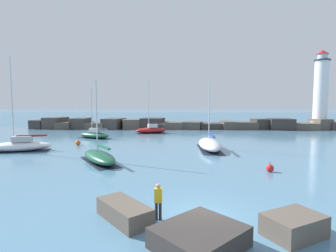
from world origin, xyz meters
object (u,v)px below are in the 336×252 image
Objects in this scene: sailboat_moored_0 at (94,135)px; sailboat_moored_1 at (209,144)px; person_on_rocks at (158,200)px; mooring_buoy_orange_near at (78,143)px; lighthouse at (321,94)px; mooring_buoy_far_side at (270,168)px; sailboat_moored_3 at (151,130)px; sailboat_moored_2 at (99,157)px; sailboat_moored_4 at (20,145)px.

sailboat_moored_0 is 19.74m from sailboat_moored_1.
mooring_buoy_orange_near is at bearing 119.39° from person_on_rocks.
lighthouse reaches higher than mooring_buoy_far_side.
lighthouse reaches higher than sailboat_moored_1.
sailboat_moored_0 is at bearing -137.23° from sailboat_moored_3.
sailboat_moored_3 is at bearing 60.99° from mooring_buoy_orange_near.
sailboat_moored_2 is 24.93m from sailboat_moored_3.
sailboat_moored_0 is 28.89m from mooring_buoy_far_side.
sailboat_moored_2 is (6.04, -17.14, -0.06)m from sailboat_moored_0.
sailboat_moored_3 is at bearing 96.52° from person_on_rocks.
sailboat_moored_1 is 4.98× the size of person_on_rocks.
lighthouse reaches higher than sailboat_moored_0.
person_on_rocks is (-31.62, -46.37, -6.57)m from lighthouse.
lighthouse reaches higher than sailboat_moored_3.
sailboat_moored_1 is 10.93m from mooring_buoy_far_side.
lighthouse is 44.62m from mooring_buoy_far_side.
sailboat_moored_0 is at bearing 109.42° from sailboat_moored_2.
sailboat_moored_2 reaches higher than mooring_buoy_orange_near.
lighthouse is 21.09× the size of mooring_buoy_far_side.
sailboat_moored_3 is 16.91m from mooring_buoy_orange_near.
sailboat_moored_3 is 30.44m from mooring_buoy_far_side.
sailboat_moored_1 is (-26.98, -27.01, -6.91)m from lighthouse.
sailboat_moored_4 is (-22.03, -2.05, 0.04)m from sailboat_moored_1.
sailboat_moored_2 is at bearing -59.40° from mooring_buoy_orange_near.
sailboat_moored_4 reaches higher than sailboat_moored_2.
person_on_rocks reaches higher than mooring_buoy_orange_near.
sailboat_moored_0 is 0.79× the size of sailboat_moored_3.
lighthouse is at bearing 30.67° from sailboat_moored_4.
lighthouse is 38.79m from sailboat_moored_1.
sailboat_moored_3 reaches higher than sailboat_moored_2.
sailboat_moored_0 is at bearing 150.33° from sailboat_moored_1.
sailboat_moored_4 is 6.87m from mooring_buoy_orange_near.
mooring_buoy_far_side is (20.66, -12.98, -0.02)m from mooring_buoy_orange_near.
mooring_buoy_orange_near is (-44.02, -24.34, -7.21)m from lighthouse.
mooring_buoy_orange_near is 25.29m from person_on_rocks.
mooring_buoy_far_side is at bearing -44.05° from sailboat_moored_0.
person_on_rocks is (17.39, -17.31, 0.31)m from sailboat_moored_4.
sailboat_moored_3 is 12.01× the size of mooring_buoy_orange_near.
sailboat_moored_4 is at bearing -149.33° from lighthouse.
lighthouse reaches higher than sailboat_moored_2.
sailboat_moored_3 reaches higher than sailboat_moored_0.
sailboat_moored_1 is at bearing -63.13° from sailboat_moored_3.
mooring_buoy_far_side is at bearing -65.84° from sailboat_moored_3.
sailboat_moored_0 reaches higher than person_on_rocks.
mooring_buoy_far_side is (25.64, -8.26, -0.36)m from sailboat_moored_4.
mooring_buoy_far_side is at bearing -32.14° from mooring_buoy_orange_near.
sailboat_moored_2 is 0.76× the size of sailboat_moored_3.
sailboat_moored_1 is 0.86× the size of sailboat_moored_3.
sailboat_moored_4 is at bearing -124.05° from sailboat_moored_3.
lighthouse is 9.83× the size of person_on_rocks.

